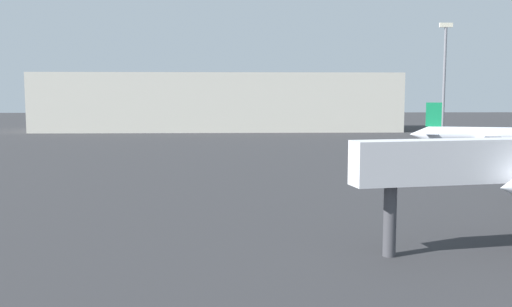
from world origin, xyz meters
name	(u,v)px	position (x,y,z in m)	size (l,w,h in m)	color
airplane_distant	(489,136)	(41.82, 73.55, 2.77)	(23.62, 20.67, 7.78)	silver
jet_bridge	(506,163)	(18.27, 22.42, 4.94)	(16.57, 5.00, 6.49)	silver
light_mast_right	(444,77)	(41.96, 92.63, 12.38)	(2.40, 0.50, 22.18)	slate
terminal_building	(219,102)	(-1.01, 136.38, 7.28)	(91.00, 25.44, 14.56)	beige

